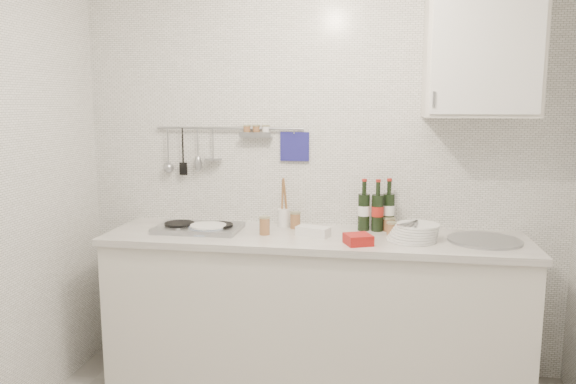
% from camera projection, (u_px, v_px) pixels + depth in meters
% --- Properties ---
extents(back_wall, '(3.00, 0.02, 2.50)m').
position_uv_depth(back_wall, '(320.00, 172.00, 3.50)').
color(back_wall, silver).
rests_on(back_wall, floor).
extents(counter, '(2.44, 0.64, 0.96)m').
position_uv_depth(counter, '(315.00, 314.00, 3.34)').
color(counter, silver).
rests_on(counter, floor).
extents(wall_rail, '(0.98, 0.09, 0.34)m').
position_uv_depth(wall_rail, '(226.00, 143.00, 3.54)').
color(wall_rail, '#93969B').
rests_on(wall_rail, back_wall).
extents(wall_cabinet, '(0.60, 0.38, 0.70)m').
position_uv_depth(wall_cabinet, '(482.00, 53.00, 3.07)').
color(wall_cabinet, silver).
rests_on(wall_cabinet, back_wall).
extents(plate_stack_hob, '(0.24, 0.23, 0.04)m').
position_uv_depth(plate_stack_hob, '(207.00, 229.00, 3.32)').
color(plate_stack_hob, '#436499').
rests_on(plate_stack_hob, counter).
extents(plate_stack_sink, '(0.29, 0.28, 0.10)m').
position_uv_depth(plate_stack_sink, '(414.00, 232.00, 3.13)').
color(plate_stack_sink, white).
rests_on(plate_stack_sink, counter).
extents(wine_bottles, '(0.22, 0.12, 0.31)m').
position_uv_depth(wine_bottles, '(377.00, 205.00, 3.36)').
color(wine_bottles, black).
rests_on(wine_bottles, counter).
extents(butter_dish, '(0.21, 0.15, 0.06)m').
position_uv_depth(butter_dish, '(313.00, 231.00, 3.23)').
color(butter_dish, white).
rests_on(butter_dish, counter).
extents(strawberry_punnet, '(0.18, 0.18, 0.06)m').
position_uv_depth(strawberry_punnet, '(358.00, 239.00, 3.04)').
color(strawberry_punnet, '#B11317').
rests_on(strawberry_punnet, counter).
extents(utensil_crock, '(0.07, 0.07, 0.31)m').
position_uv_depth(utensil_crock, '(284.00, 215.00, 3.47)').
color(utensil_crock, white).
rests_on(utensil_crock, counter).
extents(jar_a, '(0.07, 0.07, 0.10)m').
position_uv_depth(jar_a, '(295.00, 220.00, 3.43)').
color(jar_a, brown).
rests_on(jar_a, counter).
extents(jar_b, '(0.07, 0.07, 0.08)m').
position_uv_depth(jar_b, '(389.00, 224.00, 3.35)').
color(jar_b, brown).
rests_on(jar_b, counter).
extents(jar_c, '(0.07, 0.07, 0.08)m').
position_uv_depth(jar_c, '(392.00, 228.00, 3.26)').
color(jar_c, brown).
rests_on(jar_c, counter).
extents(jar_d, '(0.06, 0.06, 0.11)m').
position_uv_depth(jar_d, '(265.00, 225.00, 3.26)').
color(jar_d, brown).
rests_on(jar_d, counter).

